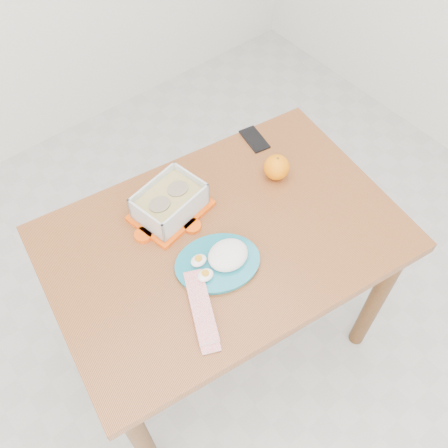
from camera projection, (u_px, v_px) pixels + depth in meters
ground at (239, 385)px, 2.00m from camera, size 3.50×3.50×0.00m
dining_table at (224, 255)px, 1.61m from camera, size 1.16×0.86×0.75m
food_container at (170, 203)px, 1.53m from camera, size 0.26×0.22×0.10m
orange_fruit at (277, 167)px, 1.63m from camera, size 0.09×0.09×0.09m
rice_plate at (221, 259)px, 1.44m from camera, size 0.32×0.32×0.07m
candy_bar at (201, 306)px, 1.37m from camera, size 0.14×0.22×0.02m
smartphone at (254, 139)px, 1.76m from camera, size 0.08×0.13×0.01m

